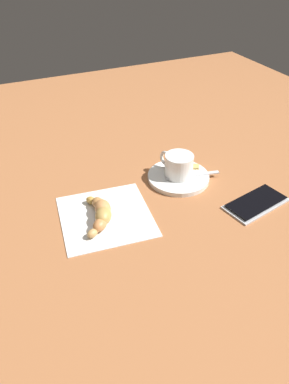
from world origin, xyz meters
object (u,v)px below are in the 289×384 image
at_px(sugar_packet, 185,166).
at_px(croissant, 101,213).
at_px(cell_phone, 256,203).
at_px(teaspoon, 183,176).
at_px(espresso_cup, 178,165).
at_px(napkin, 106,216).
at_px(saucer, 178,177).

xyz_separation_m(sugar_packet, croissant, (-0.25, -0.09, 0.00)).
bearing_deg(cell_phone, sugar_packet, 112.56).
relative_size(teaspoon, cell_phone, 0.86).
distance_m(espresso_cup, napkin, 0.22).
bearing_deg(napkin, sugar_packet, 19.47).
distance_m(teaspoon, cell_phone, 0.18).
relative_size(espresso_cup, napkin, 0.49).
bearing_deg(napkin, espresso_cup, 16.48).
height_order(napkin, croissant, croissant).
bearing_deg(croissant, cell_phone, -16.07).
relative_size(napkin, cell_phone, 1.20).
bearing_deg(cell_phone, napkin, 162.62).
height_order(saucer, croissant, croissant).
distance_m(saucer, sugar_packet, 0.04).
bearing_deg(sugar_packet, espresso_cup, 68.06).
distance_m(saucer, croissant, 0.23).
bearing_deg(sugar_packet, cell_phone, 145.30).
bearing_deg(espresso_cup, sugar_packet, 35.32).
xyz_separation_m(saucer, cell_phone, (0.11, -0.16, -0.00)).
xyz_separation_m(saucer, espresso_cup, (-0.00, 0.00, 0.03)).
bearing_deg(napkin, saucer, 15.86).
height_order(espresso_cup, teaspoon, espresso_cup).
bearing_deg(cell_phone, espresso_cup, 124.49).
height_order(sugar_packet, croissant, croissant).
bearing_deg(croissant, napkin, 23.20).
relative_size(saucer, napkin, 0.78).
xyz_separation_m(teaspoon, napkin, (-0.22, -0.05, -0.01)).
bearing_deg(napkin, croissant, -156.80).
bearing_deg(croissant, teaspoon, 12.89).
bearing_deg(napkin, cell_phone, -17.38).
distance_m(saucer, napkin, 0.22).
height_order(saucer, cell_phone, saucer).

